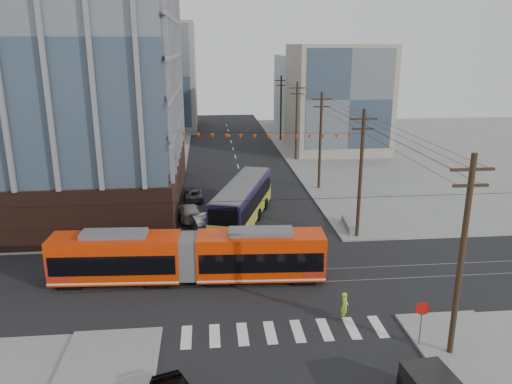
# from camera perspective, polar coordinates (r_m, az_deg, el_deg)

# --- Properties ---
(ground) EXTENTS (160.00, 160.00, 0.00)m
(ground) POSITION_cam_1_polar(r_m,az_deg,el_deg) (32.50, 2.39, -12.88)
(ground) COLOR slate
(office_building) EXTENTS (30.00, 25.00, 28.60)m
(office_building) POSITION_cam_1_polar(r_m,az_deg,el_deg) (54.08, -25.73, 13.20)
(office_building) COLOR #381E16
(office_building) RESTS_ON ground
(bg_bldg_nw_near) EXTENTS (18.00, 16.00, 18.00)m
(bg_bldg_nw_near) POSITION_cam_1_polar(r_m,az_deg,el_deg) (81.34, -15.07, 11.06)
(bg_bldg_nw_near) COLOR #8C99A5
(bg_bldg_nw_near) RESTS_ON ground
(bg_bldg_ne_near) EXTENTS (14.00, 14.00, 16.00)m
(bg_bldg_ne_near) POSITION_cam_1_polar(r_m,az_deg,el_deg) (79.04, 9.24, 10.53)
(bg_bldg_ne_near) COLOR gray
(bg_bldg_ne_near) RESTS_ON ground
(bg_bldg_nw_far) EXTENTS (16.00, 18.00, 20.00)m
(bg_bldg_nw_far) POSITION_cam_1_polar(r_m,az_deg,el_deg) (100.68, -11.61, 12.79)
(bg_bldg_nw_far) COLOR gray
(bg_bldg_nw_far) RESTS_ON ground
(bg_bldg_ne_far) EXTENTS (16.00, 16.00, 14.00)m
(bg_bldg_ne_far) POSITION_cam_1_polar(r_m,az_deg,el_deg) (98.94, 7.38, 11.19)
(bg_bldg_ne_far) COLOR #8C99A5
(bg_bldg_ne_far) RESTS_ON ground
(utility_pole_near) EXTENTS (0.30, 0.30, 11.00)m
(utility_pole_near) POSITION_cam_1_polar(r_m,az_deg,el_deg) (27.44, 22.40, -7.17)
(utility_pole_near) COLOR black
(utility_pole_near) RESTS_ON ground
(utility_pole_far) EXTENTS (0.30, 0.30, 11.00)m
(utility_pole_far) POSITION_cam_1_polar(r_m,az_deg,el_deg) (85.60, 2.86, 9.48)
(utility_pole_far) COLOR black
(utility_pole_far) RESTS_ON ground
(streetcar) EXTENTS (18.91, 3.71, 3.62)m
(streetcar) POSITION_cam_1_polar(r_m,az_deg,el_deg) (35.12, -7.69, -7.38)
(streetcar) COLOR red
(streetcar) RESTS_ON ground
(city_bus) EXTENTS (6.83, 13.63, 3.79)m
(city_bus) POSITION_cam_1_polar(r_m,az_deg,el_deg) (46.41, -1.54, -1.11)
(city_bus) COLOR black
(city_bus) RESTS_ON ground
(parked_car_silver) EXTENTS (2.77, 4.51, 1.40)m
(parked_car_silver) POSITION_cam_1_polar(r_m,az_deg,el_deg) (45.29, -6.54, -3.27)
(parked_car_silver) COLOR silver
(parked_car_silver) RESTS_ON ground
(parked_car_white) EXTENTS (2.82, 5.18, 1.42)m
(parked_car_white) POSITION_cam_1_polar(r_m,az_deg,el_deg) (47.79, -7.66, -2.23)
(parked_car_white) COLOR silver
(parked_car_white) RESTS_ON ground
(parked_car_grey) EXTENTS (2.24, 4.39, 1.19)m
(parked_car_grey) POSITION_cam_1_polar(r_m,az_deg,el_deg) (53.64, -7.18, -0.25)
(parked_car_grey) COLOR #4B4C4F
(parked_car_grey) RESTS_ON ground
(pedestrian) EXTENTS (0.61, 0.75, 1.76)m
(pedestrian) POSITION_cam_1_polar(r_m,az_deg,el_deg) (31.11, 10.10, -12.72)
(pedestrian) COLOR #B2FE2F
(pedestrian) RESTS_ON ground
(stop_sign) EXTENTS (0.94, 0.94, 2.55)m
(stop_sign) POSITION_cam_1_polar(r_m,az_deg,el_deg) (29.37, 18.29, -14.37)
(stop_sign) COLOR red
(stop_sign) RESTS_ON ground
(jersey_barrier) EXTENTS (1.19, 3.92, 0.77)m
(jersey_barrier) POSITION_cam_1_polar(r_m,az_deg,el_deg) (45.51, 10.53, -3.77)
(jersey_barrier) COLOR slate
(jersey_barrier) RESTS_ON ground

